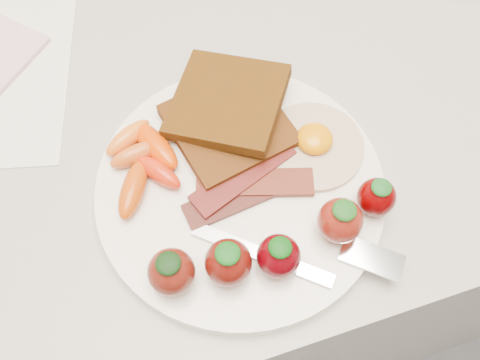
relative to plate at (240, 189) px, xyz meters
name	(u,v)px	position (x,y,z in m)	size (l,w,h in m)	color
counter	(215,230)	(0.00, 0.15, -0.46)	(2.00, 0.60, 0.90)	gray
plate	(240,189)	(0.00, 0.00, 0.00)	(0.27, 0.27, 0.02)	white
toast_lower	(229,126)	(0.01, 0.06, 0.02)	(0.10, 0.10, 0.01)	black
toast_upper	(227,101)	(0.01, 0.08, 0.03)	(0.10, 0.10, 0.01)	black
fried_egg	(313,144)	(0.08, 0.02, 0.01)	(0.13, 0.13, 0.02)	beige
bacon_strips	(246,185)	(0.00, 0.00, 0.01)	(0.13, 0.07, 0.01)	black
baby_carrots	(143,160)	(-0.08, 0.05, 0.02)	(0.08, 0.11, 0.02)	#C75318
strawberries	(273,244)	(0.01, -0.07, 0.03)	(0.23, 0.06, 0.05)	#56130B
fork	(312,256)	(0.04, -0.09, 0.01)	(0.17, 0.11, 0.00)	white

